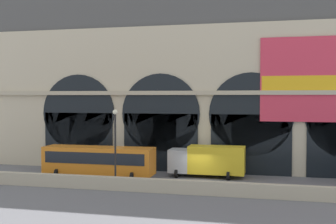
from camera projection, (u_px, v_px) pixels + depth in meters
name	position (u px, v px, depth m)	size (l,w,h in m)	color
ground_plane	(196.00, 182.00, 40.48)	(200.00, 200.00, 0.00)	slate
quay_parapet_wall	(186.00, 187.00, 35.49)	(90.00, 0.70, 1.13)	#B2A891
station_building	(208.00, 80.00, 47.11)	(49.62, 4.81, 20.38)	beige
bus_midwest	(99.00, 160.00, 42.12)	(11.00, 3.25, 3.10)	orange
box_truck_center	(208.00, 160.00, 42.82)	(7.50, 2.91, 3.12)	#ADB2B7
street_lamp_quayside	(115.00, 138.00, 37.64)	(0.44, 0.44, 6.90)	black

